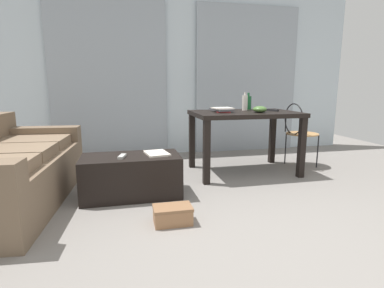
{
  "coord_description": "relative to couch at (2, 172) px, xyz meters",
  "views": [
    {
      "loc": [
        -0.89,
        -1.7,
        1.06
      ],
      "look_at": [
        -0.15,
        1.57,
        0.41
      ],
      "focal_mm": 28.33,
      "sensor_mm": 36.0,
      "label": 1
    }
  ],
  "objects": [
    {
      "name": "ground_plane",
      "position": [
        1.97,
        -0.08,
        -0.3
      ],
      "size": [
        7.36,
        7.36,
        0.0
      ],
      "primitive_type": "plane",
      "color": "gray"
    },
    {
      "name": "wall_back",
      "position": [
        1.97,
        1.85,
        1.02
      ],
      "size": [
        5.62,
        0.1,
        2.65
      ],
      "primitive_type": "cube",
      "color": "silver",
      "rests_on": "ground"
    },
    {
      "name": "curtains",
      "position": [
        1.97,
        1.77,
        0.85
      ],
      "size": [
        3.84,
        0.03,
        2.3
      ],
      "color": "#99A3AD",
      "rests_on": "ground"
    },
    {
      "name": "couch",
      "position": [
        0.0,
        0.0,
        0.0
      ],
      "size": [
        1.06,
        1.93,
        0.77
      ],
      "color": "brown",
      "rests_on": "ground"
    },
    {
      "name": "coffee_table",
      "position": [
        1.13,
        -0.02,
        -0.1
      ],
      "size": [
        0.94,
        0.48,
        0.4
      ],
      "color": "black",
      "rests_on": "ground"
    },
    {
      "name": "craft_table",
      "position": [
        2.51,
        0.53,
        0.34
      ],
      "size": [
        1.25,
        0.82,
        0.75
      ],
      "color": "black",
      "rests_on": "ground"
    },
    {
      "name": "wire_chair",
      "position": [
        3.31,
        0.64,
        0.21
      ],
      "size": [
        0.42,
        0.42,
        0.84
      ],
      "color": "#B7844C",
      "rests_on": "ground"
    },
    {
      "name": "bottle_near",
      "position": [
        2.57,
        0.69,
        0.55
      ],
      "size": [
        0.07,
        0.07,
        0.22
      ],
      "color": "beige",
      "rests_on": "craft_table"
    },
    {
      "name": "bottle_far",
      "position": [
        2.68,
        0.83,
        0.54
      ],
      "size": [
        0.08,
        0.08,
        0.22
      ],
      "color": "#195B2D",
      "rests_on": "craft_table"
    },
    {
      "name": "bowl",
      "position": [
        2.63,
        0.36,
        0.49
      ],
      "size": [
        0.16,
        0.16,
        0.07
      ],
      "primitive_type": "ellipsoid",
      "color": "#477033",
      "rests_on": "craft_table"
    },
    {
      "name": "book_stack",
      "position": [
        2.22,
        0.53,
        0.48
      ],
      "size": [
        0.24,
        0.32,
        0.05
      ],
      "color": "red",
      "rests_on": "craft_table"
    },
    {
      "name": "tv_remote_on_table",
      "position": [
        2.87,
        0.52,
        0.46
      ],
      "size": [
        0.11,
        0.16,
        0.03
      ],
      "primitive_type": "cube",
      "rotation": [
        0.0,
        0.0,
        0.48
      ],
      "color": "#232326",
      "rests_on": "craft_table"
    },
    {
      "name": "tv_remote_primary",
      "position": [
        1.05,
        -0.08,
        0.11
      ],
      "size": [
        0.08,
        0.16,
        0.02
      ],
      "primitive_type": "cube",
      "rotation": [
        0.0,
        0.0,
        -0.25
      ],
      "color": "#B7B7B2",
      "rests_on": "coffee_table"
    },
    {
      "name": "magazine",
      "position": [
        1.38,
        -0.01,
        0.11
      ],
      "size": [
        0.25,
        0.31,
        0.02
      ],
      "primitive_type": "cube",
      "rotation": [
        0.0,
        0.0,
        0.18
      ],
      "color": "silver",
      "rests_on": "coffee_table"
    },
    {
      "name": "shoebox",
      "position": [
        1.42,
        -0.72,
        -0.23
      ],
      "size": [
        0.3,
        0.19,
        0.14
      ],
      "color": "#996B47",
      "rests_on": "ground"
    }
  ]
}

